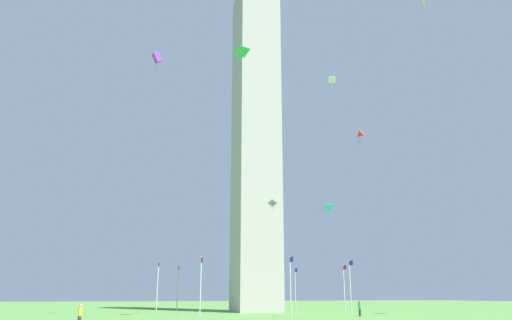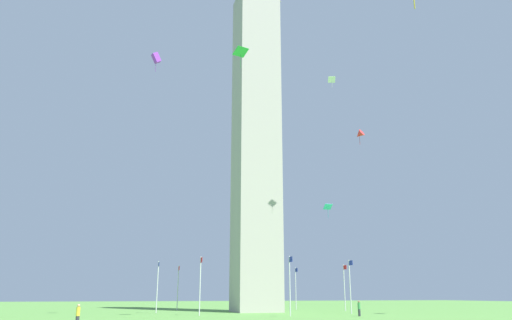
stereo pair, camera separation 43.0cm
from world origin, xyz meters
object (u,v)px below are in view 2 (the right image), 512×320
at_px(kite_cyan_diamond, 328,207).
at_px(kite_red_delta, 359,135).
at_px(flagpole_sw, 178,285).
at_px(flagpole_w, 158,284).
at_px(flagpole_ne, 350,284).
at_px(flagpole_se, 296,286).
at_px(obelisk_monument, 256,120).
at_px(flagpole_nw, 200,283).
at_px(flagpole_e, 344,285).
at_px(kite_white_diamond, 332,80).
at_px(person_yellow_shirt, 78,315).
at_px(kite_green_diamond, 241,52).
at_px(flagpole_n, 290,282).
at_px(flagpole_s, 233,286).
at_px(person_green_shirt, 359,308).
at_px(kite_purple_box, 156,58).

distance_m(kite_cyan_diamond, kite_red_delta, 19.61).
height_order(flagpole_sw, flagpole_w, same).
relative_size(flagpole_ne, flagpole_se, 1.00).
relative_size(obelisk_monument, kite_red_delta, 26.15).
bearing_deg(flagpole_w, flagpole_nw, 22.50).
distance_m(obelisk_monument, flagpole_e, 29.87).
xyz_separation_m(flagpole_w, kite_white_diamond, (13.43, 21.76, 28.14)).
relative_size(person_yellow_shirt, kite_red_delta, 0.76).
distance_m(obelisk_monument, person_yellow_shirt, 46.59).
height_order(flagpole_e, kite_cyan_diamond, kite_cyan_diamond).
xyz_separation_m(obelisk_monument, flagpole_se, (-10.16, 10.23, -26.13)).
relative_size(kite_cyan_diamond, kite_red_delta, 0.67).
xyz_separation_m(flagpole_se, kite_green_diamond, (32.32, -18.63, 25.73)).
xyz_separation_m(flagpole_n, flagpole_e, (-14.47, 14.47, 0.00)).
relative_size(flagpole_s, kite_white_diamond, 4.07).
distance_m(flagpole_w, person_green_shirt, 28.16).
height_order(flagpole_ne, kite_green_diamond, kite_green_diamond).
relative_size(flagpole_e, kite_white_diamond, 4.07).
xyz_separation_m(obelisk_monument, flagpole_w, (0.07, -14.47, -26.13)).
xyz_separation_m(flagpole_se, person_yellow_shirt, (38.03, -33.54, -3.05)).
xyz_separation_m(kite_green_diamond, kite_white_diamond, (-8.66, 15.69, 2.41)).
bearing_deg(flagpole_sw, flagpole_ne, 45.00).
bearing_deg(kite_cyan_diamond, kite_white_diamond, 147.32).
xyz_separation_m(flagpole_n, flagpole_sw, (-24.70, -10.23, 0.00)).
bearing_deg(person_green_shirt, flagpole_s, -27.04).
bearing_deg(flagpole_sw, kite_green_diamond, 3.25).
height_order(flagpole_n, kite_purple_box, kite_purple_box).
xyz_separation_m(flagpole_e, flagpole_sw, (-10.23, -24.70, 0.00)).
xyz_separation_m(flagpole_sw, flagpole_w, (10.23, -4.24, 0.00)).
bearing_deg(kite_cyan_diamond, flagpole_se, 165.75).
distance_m(flagpole_n, flagpole_ne, 11.07).
bearing_deg(kite_red_delta, flagpole_nw, -91.86).
xyz_separation_m(flagpole_n, flagpole_nw, (-4.24, -10.23, 0.00)).
bearing_deg(obelisk_monument, person_yellow_shirt, -39.91).
relative_size(flagpole_w, kite_purple_box, 2.69).
height_order(flagpole_n, person_yellow_shirt, flagpole_n).
bearing_deg(flagpole_se, kite_purple_box, -48.63).
distance_m(kite_cyan_diamond, kite_green_diamond, 20.54).
xyz_separation_m(kite_cyan_diamond, kite_green_diamond, (0.75, -10.61, 17.57)).
bearing_deg(person_yellow_shirt, obelisk_monument, -15.25).
bearing_deg(kite_cyan_diamond, flagpole_n, -162.15).
height_order(flagpole_se, person_yellow_shirt, flagpole_se).
height_order(flagpole_s, kite_red_delta, kite_red_delta).
relative_size(person_yellow_shirt, kite_green_diamond, 0.74).
relative_size(obelisk_monument, flagpole_n, 8.48).
bearing_deg(flagpole_w, flagpole_se, 112.50).
height_order(obelisk_monument, flagpole_e, obelisk_monument).
height_order(flagpole_se, flagpole_w, same).
xyz_separation_m(flagpole_ne, kite_green_diamond, (11.86, -18.63, 25.73)).
xyz_separation_m(flagpole_e, kite_green_diamond, (22.09, -22.87, 25.73)).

